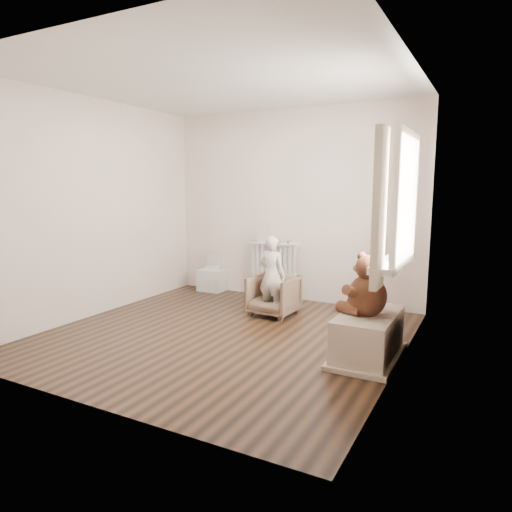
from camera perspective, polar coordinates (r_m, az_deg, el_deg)
The scene contains 20 objects.
floor at distance 4.95m, azimuth -4.03°, elevation -9.79°, with size 3.60×3.60×0.01m, color black.
ceiling at distance 4.80m, azimuth -4.39°, elevation 21.11°, with size 3.60×3.60×0.01m, color white.
back_wall at distance 6.29m, azimuth 4.56°, elevation 6.30°, with size 3.60×0.02×2.60m, color white.
front_wall at distance 3.31m, azimuth -20.93°, elevation 3.38°, with size 3.60×0.02×2.60m, color white.
left_wall at distance 5.85m, azimuth -19.41°, elevation 5.62°, with size 0.02×3.60×2.60m, color white.
right_wall at distance 4.04m, azimuth 18.05°, elevation 4.43°, with size 0.02×3.60×2.60m, color white.
window at distance 4.34m, azimuth 18.31°, elevation 6.68°, with size 0.03×0.90×1.10m, color white.
window_sill at distance 4.41m, azimuth 16.80°, elevation -0.80°, with size 0.22×1.10×0.06m, color silver.
curtain_left at distance 3.80m, azimuth 15.18°, elevation 5.66°, with size 0.06×0.26×1.30m, color #BFB397.
curtain_right at distance 4.92m, azimuth 18.13°, elevation 6.20°, with size 0.06×0.26×1.30m, color #BFB397.
radiator at distance 6.39m, azimuth 2.16°, elevation -1.87°, with size 0.75×0.14×0.79m, color silver.
paper_doll at distance 6.38m, azimuth 0.81°, elevation 2.99°, with size 0.16×0.01×0.27m, color beige.
tin_a at distance 6.27m, azimuth 3.15°, elevation 1.87°, with size 0.09×0.09×0.06m, color #A59E8C.
tin_b at distance 6.22m, azimuth 4.27°, elevation 1.75°, with size 0.08×0.08×0.05m, color #A59E8C.
toy_vanity at distance 6.87m, azimuth -5.58°, elevation -2.11°, with size 0.38×0.27×0.59m, color silver.
armchair at distance 5.60m, azimuth 2.20°, elevation -4.93°, with size 0.53×0.54×0.49m, color brown.
child at distance 5.50m, azimuth 1.99°, elevation -2.45°, with size 0.35×0.23×0.96m, color beige.
toy_bench at distance 4.38m, azimuth 13.83°, elevation -9.80°, with size 0.48×0.90×0.42m, color #C0AE95.
teddy_bear at distance 4.19m, azimuth 13.76°, elevation -3.95°, with size 0.45×0.35×0.55m, color #3A1C10, non-canonical shape.
plush_cat at distance 4.78m, azimuth 17.68°, elevation 1.47°, with size 0.17×0.28×0.24m, color #6C685C, non-canonical shape.
Camera 1 is at (2.48, -3.98, 1.59)m, focal length 32.00 mm.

